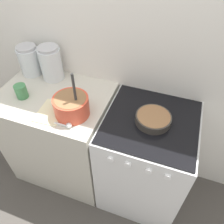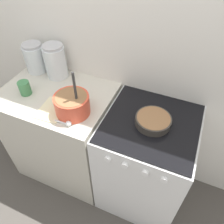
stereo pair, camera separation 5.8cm
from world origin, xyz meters
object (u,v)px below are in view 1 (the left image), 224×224
(storage_jar_middle, at_px, (52,65))
(storage_jar_left, at_px, (30,62))
(tin_can, at_px, (21,91))
(mixing_bowl, at_px, (71,105))
(stove, at_px, (144,160))
(baking_pan, at_px, (153,119))

(storage_jar_middle, bearing_deg, storage_jar_left, -180.00)
(storage_jar_left, bearing_deg, tin_can, -69.23)
(mixing_bowl, relative_size, tin_can, 3.24)
(stove, distance_m, storage_jar_left, 1.17)
(mixing_bowl, xyz_separation_m, storage_jar_middle, (-0.32, 0.31, 0.03))
(baking_pan, bearing_deg, storage_jar_left, 168.49)
(baking_pan, height_order, storage_jar_left, storage_jar_left)
(stove, relative_size, storage_jar_middle, 3.49)
(baking_pan, relative_size, storage_jar_left, 0.97)
(baking_pan, relative_size, storage_jar_middle, 0.86)
(baking_pan, xyz_separation_m, storage_jar_left, (-1.02, 0.21, 0.07))
(storage_jar_left, height_order, tin_can, storage_jar_left)
(stove, relative_size, mixing_bowl, 2.82)
(storage_jar_middle, bearing_deg, baking_pan, -14.10)
(tin_can, bearing_deg, baking_pan, 4.48)
(stove, bearing_deg, storage_jar_left, 168.86)
(baking_pan, xyz_separation_m, tin_can, (-0.91, -0.07, 0.02))
(tin_can, bearing_deg, stove, 5.04)
(mixing_bowl, relative_size, baking_pan, 1.44)
(mixing_bowl, relative_size, storage_jar_left, 1.40)
(mixing_bowl, bearing_deg, storage_jar_left, 148.72)
(mixing_bowl, xyz_separation_m, tin_can, (-0.41, 0.03, -0.03))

